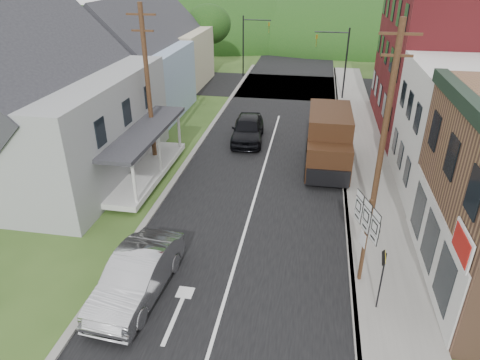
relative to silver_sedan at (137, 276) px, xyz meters
The scene contains 23 objects.
ground 4.38m from the silver_sedan, 43.28° to the left, with size 120.00×120.00×0.00m, color #2D4719.
road 13.34m from the silver_sedan, 76.42° to the left, with size 9.00×90.00×0.02m, color black.
cross_road 30.12m from the silver_sedan, 84.04° to the left, with size 60.00×9.00×0.02m, color black.
sidewalk_right 14.21m from the silver_sedan, 50.48° to the left, with size 2.80×55.00×0.15m, color slate.
curb_right 13.39m from the silver_sedan, 54.95° to the left, with size 0.20×55.00×0.15m, color slate.
curb_left 11.08m from the silver_sedan, 97.92° to the left, with size 0.30×55.00×0.12m, color slate.
storefront_red 24.97m from the silver_sedan, 54.12° to the left, with size 8.00×12.00×10.00m, color maroon.
house_gray 13.05m from the silver_sedan, 134.76° to the left, with size 10.20×12.24×8.35m.
house_blue 21.63m from the silver_sedan, 111.54° to the left, with size 7.14×8.16×7.28m.
house_cream 30.27m from the silver_sedan, 106.13° to the left, with size 7.14×8.16×7.28m.
utility_pole_right 11.51m from the silver_sedan, 36.45° to the left, with size 1.60×0.26×9.00m.
utility_pole_left 12.08m from the silver_sedan, 107.12° to the left, with size 1.60×0.26×9.00m.
traffic_signal_right 27.63m from the silver_sedan, 74.31° to the left, with size 2.87×0.20×6.00m.
traffic_signal_left 33.59m from the silver_sedan, 92.01° to the left, with size 2.87×0.20×6.00m.
tree_left_b 20.79m from the silver_sedan, 132.87° to the left, with size 4.80×4.80×6.94m.
tree_left_c 28.36m from the silver_sedan, 124.67° to the left, with size 5.80×5.80×8.41m.
tree_left_d 35.67m from the silver_sedan, 99.54° to the left, with size 4.80×4.80×6.94m.
forested_ridge 58.04m from the silver_sedan, 86.91° to the left, with size 90.00×30.00×16.00m, color #113810.
silver_sedan is the anchor object (origin of this frame).
dark_sedan 15.51m from the silver_sedan, 84.39° to the left, with size 2.00×4.97×1.69m, color black.
delivery_van 13.91m from the silver_sedan, 61.02° to the left, with size 2.49×5.91×3.29m.
route_sign_cluster 8.29m from the silver_sedan, 14.76° to the left, with size 0.69×1.88×3.43m.
warning_sign 8.46m from the silver_sedan, ahead, with size 0.11×0.67×2.44m.
Camera 1 is at (2.58, -14.09, 10.85)m, focal length 32.00 mm.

